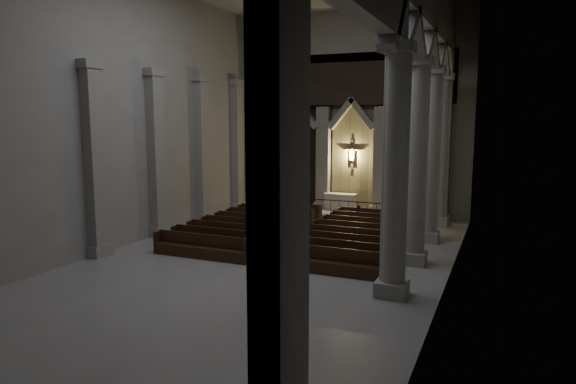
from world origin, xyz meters
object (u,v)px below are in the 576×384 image
object	(u,v)px
candle_stand_left	(294,209)
candle_stand_right	(394,215)
worshipper	(359,217)
altar_rail	(340,206)
pews	(300,235)
altar	(340,201)

from	to	relation	value
candle_stand_left	candle_stand_right	size ratio (longest dim) A/B	1.08
candle_stand_left	worshipper	world-z (taller)	candle_stand_left
altar_rail	candle_stand_left	size ratio (longest dim) A/B	3.98
pews	candle_stand_left	bearing A→B (deg)	115.01
candle_stand_left	candle_stand_right	distance (m)	5.89
worshipper	candle_stand_left	bearing A→B (deg)	145.29
pews	worshipper	distance (m)	4.19
candle_stand_left	worshipper	xyz separation A→B (m)	(4.55, -2.20, 0.24)
candle_stand_right	worshipper	world-z (taller)	candle_stand_right
candle_stand_right	candle_stand_left	bearing A→B (deg)	-176.79
candle_stand_right	worshipper	size ratio (longest dim) A/B	1.04
candle_stand_right	altar	bearing A→B (deg)	155.61
pews	altar	bearing A→B (deg)	93.98
candle_stand_left	candle_stand_right	bearing A→B (deg)	3.21
altar	candle_stand_left	bearing A→B (deg)	-138.60
altar	altar_rail	distance (m)	2.01
altar	worshipper	xyz separation A→B (m)	(2.30, -4.18, -0.04)
altar	worshipper	world-z (taller)	worshipper
altar	pews	world-z (taller)	altar
altar_rail	worshipper	size ratio (longest dim) A/B	4.45
candle_stand_right	worshipper	bearing A→B (deg)	-117.80
altar_rail	candle_stand_right	size ratio (longest dim) A/B	4.29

